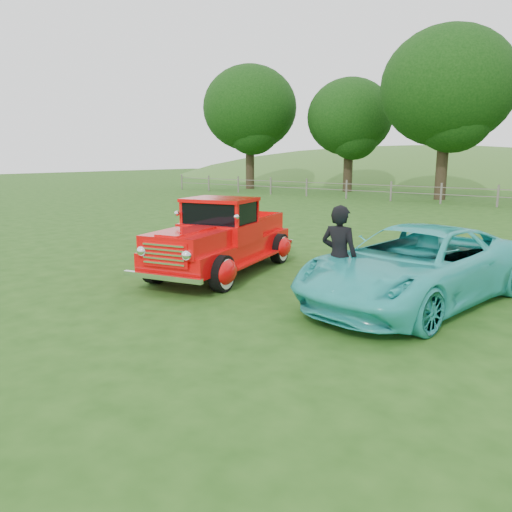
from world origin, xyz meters
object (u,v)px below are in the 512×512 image
Objects in this scene: man at (339,257)px; teal_sedan at (415,266)px; tree_mid_west at (350,117)px; red_pickup at (222,239)px; tree_far_west at (250,108)px; tree_near_west at (447,87)px.

teal_sedan is at bearing -133.80° from man.
man is at bearing -63.22° from tree_mid_west.
tree_far_west is at bearing 114.28° from red_pickup.
man is (-0.98, -1.13, 0.22)m from teal_sedan.
tree_near_west is at bearing 83.04° from red_pickup.
tree_near_west reaches higher than tree_far_west.
red_pickup is 1.01× the size of teal_sedan.
tree_near_west is at bearing -20.56° from tree_mid_west.
tree_near_west is at bearing -3.58° from tree_far_west.
tree_near_west is at bearing 116.24° from teal_sedan.
red_pickup is at bearing -84.53° from tree_near_west.
tree_far_west is 31.05m from red_pickup.
man reaches higher than red_pickup.
tree_mid_west reaches higher than man.
tree_far_west is at bearing 143.20° from teal_sedan.
tree_mid_west is 30.48m from teal_sedan.
red_pickup is (10.25, -26.48, -4.75)m from tree_mid_west.
tree_far_west is 1.89× the size of red_pickup.
teal_sedan is (14.79, -26.21, -4.83)m from tree_mid_west.
tree_near_west is 24.33m from red_pickup.
tree_mid_west is at bearing 159.44° from tree_near_west.
teal_sedan is at bearing -73.71° from tree_near_west.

